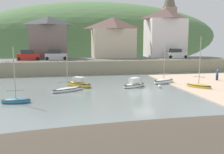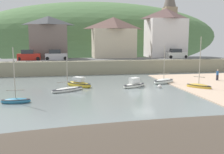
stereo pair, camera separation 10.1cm
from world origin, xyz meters
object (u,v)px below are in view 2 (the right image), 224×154
(waterfront_building_left, at_px, (49,37))
(parked_car_near_slipway, at_px, (29,56))
(waterfront_building_centre, at_px, (113,37))
(waterfront_building_right, at_px, (165,32))
(church_with_spire, at_px, (169,18))
(fishing_boat_green, at_px, (68,89))
(parked_car_end_of_row, at_px, (176,54))
(sailboat_blue_trim, at_px, (134,85))
(person_on_slipway, at_px, (217,74))
(mooring_buoy, at_px, (160,87))
(motorboat_with_cabin, at_px, (79,84))
(parked_car_by_wall, at_px, (56,56))
(dinghy_open_wooden, at_px, (199,86))
(sailboat_far_left, at_px, (16,100))
(sailboat_tall_mast, at_px, (164,81))

(waterfront_building_left, relative_size, parked_car_near_slipway, 2.06)
(waterfront_building_centre, bearing_deg, waterfront_building_right, 0.00)
(church_with_spire, relative_size, parked_car_near_slipway, 4.13)
(fishing_boat_green, distance_m, parked_car_end_of_row, 29.53)
(sailboat_blue_trim, distance_m, person_on_slipway, 13.84)
(person_on_slipway, bearing_deg, mooring_buoy, -160.49)
(church_with_spire, bearing_deg, parked_car_near_slipway, -164.79)
(motorboat_with_cabin, bearing_deg, mooring_buoy, 29.32)
(motorboat_with_cabin, bearing_deg, church_with_spire, 92.08)
(parked_car_by_wall, bearing_deg, mooring_buoy, -55.39)
(dinghy_open_wooden, distance_m, sailboat_far_left, 21.65)
(sailboat_far_left, bearing_deg, fishing_boat_green, 46.30)
(motorboat_with_cabin, bearing_deg, parked_car_end_of_row, 82.31)
(fishing_boat_green, xyz_separation_m, parked_car_end_of_row, (22.58, 18.80, 2.98))
(sailboat_far_left, relative_size, parked_car_by_wall, 1.33)
(dinghy_open_wooden, bearing_deg, sailboat_tall_mast, 172.45)
(person_on_slipway, bearing_deg, parked_car_near_slipway, 152.58)
(waterfront_building_centre, distance_m, sailboat_blue_trim, 23.04)
(waterfront_building_centre, distance_m, church_with_spire, 15.51)
(person_on_slipway, xyz_separation_m, mooring_buoy, (-10.58, -3.75, -0.82))
(sailboat_tall_mast, xyz_separation_m, fishing_boat_green, (-13.48, -3.20, -0.07))
(sailboat_blue_trim, xyz_separation_m, mooring_buoy, (3.02, -1.25, -0.16))
(waterfront_building_right, xyz_separation_m, parked_car_near_slipway, (-28.74, -4.50, -4.60))
(motorboat_with_cabin, height_order, parked_car_end_of_row, parked_car_end_of_row)
(waterfront_building_centre, bearing_deg, mooring_buoy, -86.29)
(waterfront_building_left, height_order, motorboat_with_cabin, waterfront_building_left)
(waterfront_building_left, bearing_deg, sailboat_tall_mast, -50.11)
(sailboat_far_left, bearing_deg, mooring_buoy, 18.57)
(waterfront_building_right, distance_m, parked_car_end_of_row, 6.47)
(sailboat_blue_trim, relative_size, parked_car_by_wall, 0.93)
(waterfront_building_centre, distance_m, parked_car_near_slipway, 17.90)
(waterfront_building_right, bearing_deg, waterfront_building_left, -180.00)
(sailboat_far_left, height_order, motorboat_with_cabin, sailboat_far_left)
(waterfront_building_right, height_order, fishing_boat_green, waterfront_building_right)
(sailboat_blue_trim, relative_size, parked_car_end_of_row, 0.93)
(fishing_boat_green, bearing_deg, parked_car_by_wall, 65.70)
(parked_car_end_of_row, distance_m, mooring_buoy, 22.00)
(church_with_spire, height_order, sailboat_far_left, church_with_spire)
(sailboat_far_left, bearing_deg, sailboat_blue_trim, 26.44)
(parked_car_end_of_row, bearing_deg, fishing_boat_green, -138.63)
(fishing_boat_green, relative_size, parked_car_near_slipway, 1.02)
(mooring_buoy, bearing_deg, church_with_spire, 64.92)
(church_with_spire, distance_m, sailboat_tall_mast, 28.63)
(dinghy_open_wooden, height_order, sailboat_far_left, dinghy_open_wooden)
(sailboat_tall_mast, height_order, parked_car_by_wall, sailboat_tall_mast)
(sailboat_tall_mast, relative_size, parked_car_end_of_row, 1.33)
(church_with_spire, bearing_deg, motorboat_with_cabin, -133.12)
(church_with_spire, height_order, motorboat_with_cabin, church_with_spire)
(person_on_slipway, height_order, mooring_buoy, person_on_slipway)
(church_with_spire, distance_m, sailboat_far_left, 44.88)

